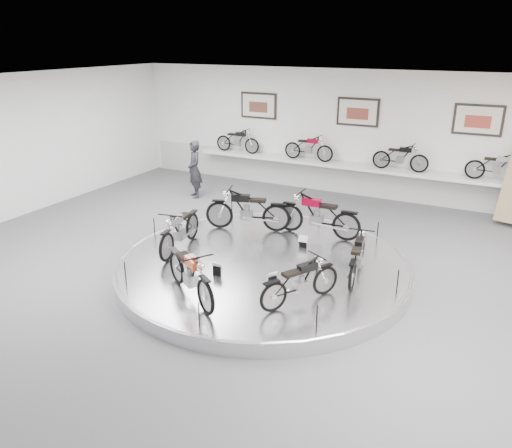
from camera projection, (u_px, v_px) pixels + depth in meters
The scene contains 21 objects.
floor at pixel (257, 278), 10.79m from camera, with size 16.00×16.00×0.00m, color #4F4F51.
ceiling at pixel (257, 88), 9.39m from camera, with size 16.00×16.00×0.00m, color white.
wall_back at pixel (357, 134), 15.92m from camera, with size 16.00×16.00×0.00m, color white.
dado_band at pixel (353, 178), 16.41m from camera, with size 15.68×0.04×1.10m, color #BCBCBA.
display_platform at pixel (263, 267), 10.99m from camera, with size 6.40×6.40×0.30m, color silver.
platform_rim at pixel (263, 262), 10.95m from camera, with size 6.40×6.40×0.10m, color #B2B2BA.
shelf at pixel (352, 167), 16.02m from camera, with size 11.00×0.55×0.10m, color silver.
poster_left at pixel (259, 106), 17.14m from camera, with size 1.35×0.06×0.88m, color beige.
poster_center at pixel (358, 112), 15.64m from camera, with size 1.35×0.06×0.88m, color beige.
poster_right at pixel (478, 120), 14.14m from camera, with size 1.35×0.06×0.88m, color beige.
shelf_bike_a at pixel (238, 142), 17.68m from camera, with size 1.22×0.42×0.73m, color black, non-canonical shape.
shelf_bike_b at pixel (309, 149), 16.52m from camera, with size 1.22×0.42×0.73m, color maroon, non-canonical shape.
shelf_bike_c at pixel (400, 159), 15.23m from camera, with size 1.22×0.42×0.73m, color black, non-canonical shape.
shelf_bike_d at pixel (497, 169), 14.07m from camera, with size 1.22×0.42×0.73m, color #ACABB0, non-canonical shape.
bike_a at pixel (358, 256), 10.04m from camera, with size 1.54×0.54×0.90m, color black, non-canonical shape.
bike_b at pixel (318, 215), 12.13m from camera, with size 1.84×0.65×1.08m, color maroon, non-canonical shape.
bike_c at pixel (247, 210), 12.51m from camera, with size 1.83×0.65×1.08m, color black, non-canonical shape.
bike_d at pixel (180, 229), 11.34m from camera, with size 1.69×0.60×0.99m, color #ACABB0, non-canonical shape.
bike_e at pixel (190, 273), 9.21m from camera, with size 1.71×0.60×1.00m, color #B13511, non-canonical shape.
bike_f at pixel (300, 281), 9.05m from camera, with size 1.49×0.53×0.88m, color black, non-canonical shape.
visitor at pixel (195, 169), 16.01m from camera, with size 0.67×0.44×1.84m, color black.
Camera 1 is at (4.43, -8.63, 4.88)m, focal length 35.00 mm.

